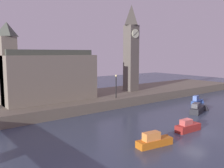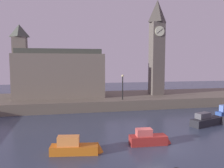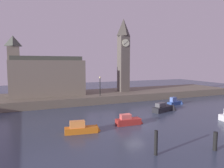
% 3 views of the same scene
% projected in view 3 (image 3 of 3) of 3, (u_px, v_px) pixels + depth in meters
% --- Properties ---
extents(ground_plane, '(120.00, 120.00, 0.00)m').
position_uv_depth(ground_plane, '(134.00, 125.00, 26.29)').
color(ground_plane, '#384256').
extents(far_embankment, '(70.00, 12.00, 1.50)m').
position_uv_depth(far_embankment, '(89.00, 96.00, 44.52)').
color(far_embankment, '#6B6051').
rests_on(far_embankment, ground).
extents(clock_tower, '(2.38, 2.42, 16.18)m').
position_uv_depth(clock_tower, '(123.00, 54.00, 46.42)').
color(clock_tower, '#5B544C').
rests_on(clock_tower, far_embankment).
extents(parliament_hall, '(13.98, 5.30, 11.41)m').
position_uv_depth(parliament_hall, '(45.00, 76.00, 40.57)').
color(parliament_hall, slate).
rests_on(parliament_hall, far_embankment).
extents(streetlamp, '(0.36, 0.36, 3.80)m').
position_uv_depth(streetlamp, '(100.00, 84.00, 40.26)').
color(streetlamp, black).
rests_on(streetlamp, far_embankment).
extents(mooring_post_left, '(0.30, 0.30, 2.17)m').
position_uv_depth(mooring_post_left, '(156.00, 143.00, 17.66)').
color(mooring_post_left, black).
rests_on(mooring_post_left, ground).
extents(mooring_post_right, '(0.36, 0.36, 1.71)m').
position_uv_depth(mooring_post_right, '(215.00, 141.00, 18.64)').
color(mooring_post_right, black).
rests_on(mooring_post_right, ground).
extents(boat_tour_blue, '(3.76, 1.68, 1.52)m').
position_uv_depth(boat_tour_blue, '(176.00, 102.00, 39.57)').
color(boat_tour_blue, '#2D4C93').
rests_on(boat_tour_blue, ground).
extents(boat_patrol_orange, '(4.31, 1.62, 1.52)m').
position_uv_depth(boat_patrol_orange, '(84.00, 128.00, 23.47)').
color(boat_patrol_orange, orange).
rests_on(boat_patrol_orange, ground).
extents(boat_barge_dark, '(5.06, 2.55, 1.53)m').
position_uv_depth(boat_barge_dark, '(165.00, 108.00, 34.09)').
color(boat_barge_dark, '#232328').
rests_on(boat_barge_dark, ground).
extents(boat_dinghy_red, '(3.78, 1.30, 1.42)m').
position_uv_depth(boat_dinghy_red, '(130.00, 121.00, 26.62)').
color(boat_dinghy_red, maroon).
rests_on(boat_dinghy_red, ground).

